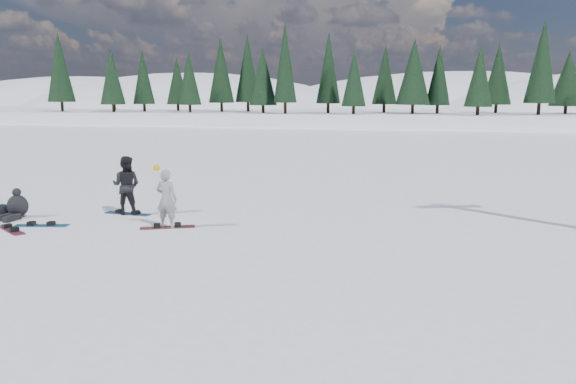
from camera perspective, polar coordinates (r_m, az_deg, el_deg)
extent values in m
plane|color=white|center=(15.56, -17.90, -4.25)|extent=(420.00, 420.00, 0.00)
cube|color=white|center=(68.47, 6.74, 5.87)|extent=(90.00, 14.00, 5.00)
ellipsoid|color=white|center=(199.53, -9.67, 4.74)|extent=(143.00, 110.00, 49.50)
ellipsoid|color=white|center=(213.97, 16.65, 4.53)|extent=(182.00, 140.00, 53.20)
ellipsoid|color=white|center=(268.10, -20.21, 5.40)|extent=(169.00, 130.00, 52.00)
cone|color=black|center=(81.97, -21.05, 10.31)|extent=(3.20, 3.20, 7.50)
cone|color=black|center=(80.08, -18.97, 10.46)|extent=(3.20, 3.20, 7.50)
cone|color=black|center=(78.30, -16.80, 10.60)|extent=(3.20, 3.20, 7.50)
cone|color=black|center=(76.64, -14.52, 10.73)|extent=(3.20, 3.20, 7.50)
cone|color=black|center=(75.10, -12.15, 10.84)|extent=(3.20, 3.20, 7.50)
cone|color=black|center=(73.68, -9.68, 10.94)|extent=(3.20, 3.20, 7.50)
cone|color=black|center=(72.41, -7.12, 11.03)|extent=(3.20, 3.20, 7.50)
cone|color=black|center=(71.28, -4.46, 11.09)|extent=(3.20, 3.20, 7.50)
cone|color=black|center=(70.30, -1.73, 11.14)|extent=(3.20, 3.20, 7.50)
cone|color=black|center=(69.48, 1.07, 11.15)|extent=(3.20, 3.20, 7.50)
cone|color=black|center=(68.82, 3.94, 11.15)|extent=(3.20, 3.20, 7.50)
cone|color=black|center=(68.33, 6.85, 11.11)|extent=(3.20, 3.20, 7.50)
cone|color=black|center=(68.02, 9.80, 11.04)|extent=(3.20, 3.20, 7.50)
cone|color=black|center=(67.88, 12.76, 10.95)|extent=(3.20, 3.20, 7.50)
cone|color=black|center=(67.91, 15.73, 10.83)|extent=(3.20, 3.20, 7.50)
cone|color=black|center=(68.12, 18.68, 10.67)|extent=(3.20, 3.20, 7.50)
cone|color=black|center=(68.50, 21.60, 10.50)|extent=(3.20, 3.20, 7.50)
cone|color=black|center=(69.06, 24.48, 10.30)|extent=(3.20, 3.20, 7.50)
imported|color=gray|center=(15.85, -12.25, -0.69)|extent=(0.60, 0.40, 1.65)
sphere|color=#DA9C0B|center=(15.70, -13.21, 2.43)|extent=(0.18, 0.18, 0.18)
imported|color=black|center=(17.99, -16.11, 0.66)|extent=(0.95, 0.78, 1.82)
ellipsoid|color=black|center=(18.80, -25.76, -1.28)|extent=(0.73, 0.65, 0.67)
sphere|color=black|center=(18.73, -25.85, -0.03)|extent=(0.26, 0.26, 0.26)
cube|color=black|center=(18.39, -26.25, -2.39)|extent=(0.20, 0.59, 0.17)
cube|color=black|center=(18.59, -27.01, -2.33)|extent=(0.35, 0.61, 0.17)
cube|color=black|center=(19.43, -26.95, -1.64)|extent=(0.50, 0.39, 0.30)
cube|color=maroon|center=(16.02, -12.14, -3.53)|extent=(1.48, 0.89, 0.03)
cube|color=navy|center=(18.14, -15.97, -2.13)|extent=(1.52, 0.40, 0.03)
cube|color=maroon|center=(17.13, -26.34, -3.48)|extent=(1.41, 1.04, 0.03)
cube|color=navy|center=(19.38, -26.69, -2.05)|extent=(0.29, 1.50, 0.03)
cube|color=#185586|center=(17.33, -23.76, -3.14)|extent=(1.52, 0.62, 0.03)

